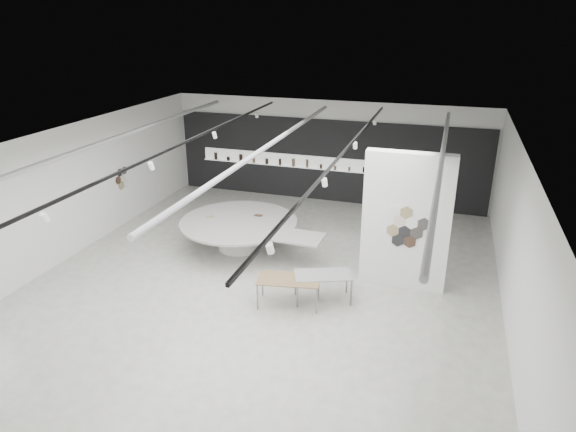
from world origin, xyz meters
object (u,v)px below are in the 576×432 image
(sample_table_stone, at_px, (323,277))
(display_island, at_px, (241,231))
(sample_table_wood, at_px, (289,281))
(kitchen_counter, at_px, (401,198))
(partition_column, at_px, (406,222))

(sample_table_stone, bearing_deg, display_island, 144.59)
(sample_table_wood, bearing_deg, kitchen_counter, 75.53)
(sample_table_stone, relative_size, kitchen_counter, 0.83)
(sample_table_wood, xyz_separation_m, sample_table_stone, (0.75, 0.46, 0.00))
(display_island, height_order, sample_table_wood, display_island)
(kitchen_counter, bearing_deg, partition_column, -77.87)
(sample_table_wood, relative_size, sample_table_stone, 1.04)
(sample_table_stone, bearing_deg, partition_column, 38.01)
(sample_table_stone, distance_m, kitchen_counter, 7.03)
(sample_table_stone, bearing_deg, sample_table_wood, -148.39)
(display_island, bearing_deg, partition_column, -7.42)
(partition_column, bearing_deg, sample_table_stone, -141.99)
(display_island, relative_size, kitchen_counter, 2.44)
(kitchen_counter, bearing_deg, sample_table_wood, -98.76)
(partition_column, height_order, sample_table_stone, partition_column)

